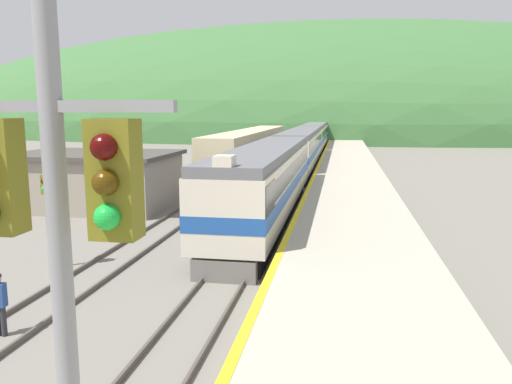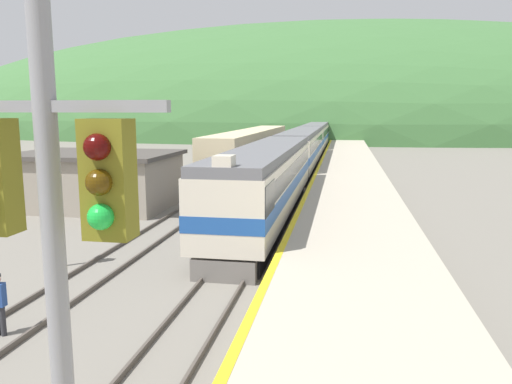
% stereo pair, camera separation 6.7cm
% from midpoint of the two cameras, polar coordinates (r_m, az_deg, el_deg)
% --- Properties ---
extents(track_main, '(1.52, 180.00, 0.16)m').
position_cam_midpoint_polar(track_main, '(69.86, 6.78, 4.59)').
color(track_main, '#4C443D').
rests_on(track_main, ground).
extents(track_siding, '(1.52, 180.00, 0.16)m').
position_cam_midpoint_polar(track_siding, '(70.28, 2.97, 4.67)').
color(track_siding, '#4C443D').
rests_on(track_siding, ground).
extents(platform, '(5.27, 140.00, 1.08)m').
position_cam_midpoint_polar(platform, '(49.80, 10.54, 3.15)').
color(platform, '#B2A893').
rests_on(platform, ground).
extents(distant_hills, '(229.16, 103.12, 54.14)m').
position_cam_midpoint_polar(distant_hills, '(132.62, 8.34, 6.72)').
color(distant_hills, '#3D6B38').
rests_on(distant_hills, ground).
extents(station_shed, '(9.40, 6.73, 3.28)m').
position_cam_midpoint_polar(station_shed, '(31.34, -17.82, 1.37)').
color(station_shed, gray).
rests_on(station_shed, ground).
extents(express_train_lead_car, '(2.92, 20.12, 4.27)m').
position_cam_midpoint_polar(express_train_lead_car, '(25.93, 1.31, 1.33)').
color(express_train_lead_car, black).
rests_on(express_train_lead_car, ground).
extents(carriage_second, '(2.91, 22.89, 3.91)m').
position_cam_midpoint_polar(carriage_second, '(48.29, 5.37, 4.98)').
color(carriage_second, black).
rests_on(carriage_second, ground).
extents(carriage_third, '(2.91, 22.89, 3.91)m').
position_cam_midpoint_polar(carriage_third, '(71.97, 6.92, 6.36)').
color(carriage_third, black).
rests_on(carriage_third, ground).
extents(siding_train, '(2.90, 28.87, 3.90)m').
position_cam_midpoint_polar(siding_train, '(47.63, -0.39, 4.81)').
color(siding_train, black).
rests_on(siding_train, ground).
extents(signal_mast_main, '(2.20, 0.42, 6.67)m').
position_cam_midpoint_polar(signal_mast_main, '(4.80, -21.69, -8.23)').
color(signal_mast_main, gray).
rests_on(signal_mast_main, ground).
extents(signal_post_siding, '(0.36, 0.42, 3.52)m').
position_cam_midpoint_polar(signal_post_siding, '(19.51, -22.61, -0.86)').
color(signal_post_siding, gray).
rests_on(signal_post_siding, ground).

